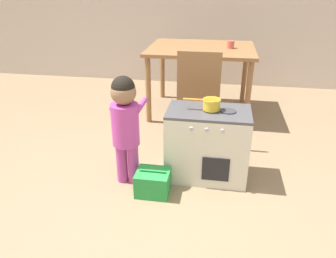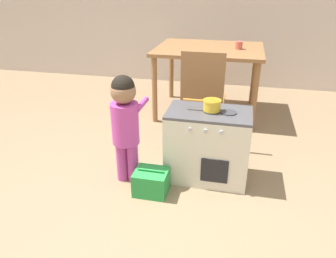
{
  "view_description": "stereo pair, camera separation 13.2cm",
  "coord_description": "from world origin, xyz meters",
  "px_view_note": "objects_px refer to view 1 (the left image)",
  "views": [
    {
      "loc": [
        0.32,
        -1.44,
        1.45
      ],
      "look_at": [
        -0.05,
        0.73,
        0.42
      ],
      "focal_mm": 35.0,
      "sensor_mm": 36.0,
      "label": 1
    },
    {
      "loc": [
        0.45,
        -1.42,
        1.45
      ],
      "look_at": [
        -0.05,
        0.73,
        0.42
      ],
      "focal_mm": 35.0,
      "sensor_mm": 36.0,
      "label": 2
    }
  ],
  "objects_px": {
    "play_kitchen": "(207,144)",
    "dining_chair_near": "(199,96)",
    "toy_pot": "(211,104)",
    "dining_table": "(201,55)",
    "child_figure": "(125,118)",
    "cup_on_table": "(231,45)",
    "toy_basket": "(153,182)"
  },
  "relations": [
    {
      "from": "play_kitchen",
      "to": "dining_chair_near",
      "type": "xyz_separation_m",
      "value": [
        -0.12,
        0.57,
        0.19
      ]
    },
    {
      "from": "toy_pot",
      "to": "dining_chair_near",
      "type": "distance_m",
      "value": 0.6
    },
    {
      "from": "dining_table",
      "to": "dining_chair_near",
      "type": "bearing_deg",
      "value": -86.66
    },
    {
      "from": "child_figure",
      "to": "dining_chair_near",
      "type": "relative_size",
      "value": 0.95
    },
    {
      "from": "toy_pot",
      "to": "cup_on_table",
      "type": "relative_size",
      "value": 3.43
    },
    {
      "from": "play_kitchen",
      "to": "dining_chair_near",
      "type": "relative_size",
      "value": 0.69
    },
    {
      "from": "toy_basket",
      "to": "cup_on_table",
      "type": "relative_size",
      "value": 3.0
    },
    {
      "from": "dining_table",
      "to": "dining_chair_near",
      "type": "xyz_separation_m",
      "value": [
        0.05,
        -0.81,
        -0.19
      ]
    },
    {
      "from": "toy_basket",
      "to": "dining_table",
      "type": "height_order",
      "value": "dining_table"
    },
    {
      "from": "toy_basket",
      "to": "child_figure",
      "type": "bearing_deg",
      "value": 150.95
    },
    {
      "from": "play_kitchen",
      "to": "toy_pot",
      "type": "distance_m",
      "value": 0.33
    },
    {
      "from": "dining_chair_near",
      "to": "play_kitchen",
      "type": "bearing_deg",
      "value": -78.34
    },
    {
      "from": "toy_pot",
      "to": "dining_chair_near",
      "type": "bearing_deg",
      "value": 102.7
    },
    {
      "from": "play_kitchen",
      "to": "toy_pot",
      "type": "xyz_separation_m",
      "value": [
        0.01,
        0.0,
        0.33
      ]
    },
    {
      "from": "play_kitchen",
      "to": "dining_table",
      "type": "xyz_separation_m",
      "value": [
        -0.17,
        1.38,
        0.38
      ]
    },
    {
      "from": "play_kitchen",
      "to": "child_figure",
      "type": "xyz_separation_m",
      "value": [
        -0.59,
        -0.18,
        0.25
      ]
    },
    {
      "from": "play_kitchen",
      "to": "toy_basket",
      "type": "distance_m",
      "value": 0.51
    },
    {
      "from": "play_kitchen",
      "to": "cup_on_table",
      "type": "xyz_separation_m",
      "value": [
        0.14,
        1.36,
        0.51
      ]
    },
    {
      "from": "play_kitchen",
      "to": "toy_pot",
      "type": "relative_size",
      "value": 2.24
    },
    {
      "from": "child_figure",
      "to": "dining_table",
      "type": "xyz_separation_m",
      "value": [
        0.42,
        1.56,
        0.13
      ]
    },
    {
      "from": "child_figure",
      "to": "cup_on_table",
      "type": "distance_m",
      "value": 1.73
    },
    {
      "from": "dining_chair_near",
      "to": "cup_on_table",
      "type": "distance_m",
      "value": 0.89
    },
    {
      "from": "cup_on_table",
      "to": "dining_table",
      "type": "bearing_deg",
      "value": 177.18
    },
    {
      "from": "play_kitchen",
      "to": "dining_chair_near",
      "type": "distance_m",
      "value": 0.61
    },
    {
      "from": "toy_pot",
      "to": "toy_basket",
      "type": "bearing_deg",
      "value": -140.96
    },
    {
      "from": "dining_chair_near",
      "to": "child_figure",
      "type": "bearing_deg",
      "value": -121.84
    },
    {
      "from": "toy_pot",
      "to": "dining_chair_near",
      "type": "relative_size",
      "value": 0.31
    },
    {
      "from": "play_kitchen",
      "to": "child_figure",
      "type": "bearing_deg",
      "value": -162.72
    },
    {
      "from": "child_figure",
      "to": "dining_table",
      "type": "height_order",
      "value": "child_figure"
    },
    {
      "from": "toy_pot",
      "to": "cup_on_table",
      "type": "xyz_separation_m",
      "value": [
        0.13,
        1.36,
        0.18
      ]
    },
    {
      "from": "child_figure",
      "to": "toy_pot",
      "type": "bearing_deg",
      "value": 17.03
    },
    {
      "from": "toy_pot",
      "to": "cup_on_table",
      "type": "height_order",
      "value": "cup_on_table"
    }
  ]
}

